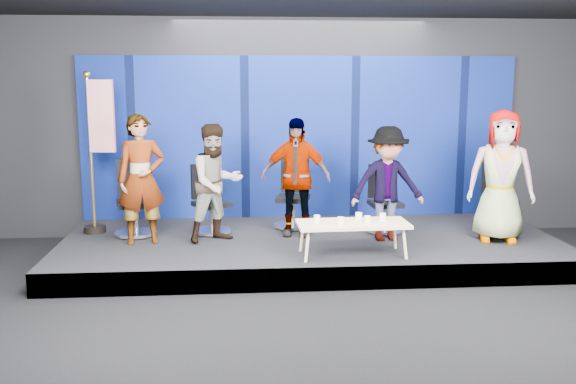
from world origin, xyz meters
name	(u,v)px	position (x,y,z in m)	size (l,w,h in m)	color
ground	(336,322)	(0.00, 0.00, 0.00)	(10.00, 10.00, 0.00)	black
room_walls	(340,90)	(0.00, 0.00, 2.43)	(10.02, 8.02, 3.51)	black
riser	(310,247)	(0.00, 2.50, 0.15)	(7.00, 3.00, 0.30)	black
backdrop	(300,138)	(0.00, 3.95, 1.60)	(7.00, 0.08, 2.60)	#071456
chair_a	(135,210)	(-2.51, 2.86, 0.66)	(0.74, 0.74, 1.10)	silver
panelist_a	(141,179)	(-2.33, 2.39, 1.19)	(0.65, 0.43, 1.78)	black
chair_b	(210,210)	(-1.43, 2.90, 0.63)	(0.77, 0.77, 1.01)	silver
panelist_b	(216,183)	(-1.32, 2.41, 1.12)	(0.80, 0.62, 1.64)	black
chair_c	(293,205)	(-0.18, 3.17, 0.65)	(0.71, 0.71, 1.05)	silver
panelist_c	(296,177)	(-0.19, 2.66, 1.15)	(1.00, 0.42, 1.70)	black
chair_d	(384,210)	(1.14, 2.77, 0.63)	(0.60, 0.60, 0.99)	silver
panelist_d	(387,184)	(1.06, 2.28, 1.10)	(1.03, 0.59, 1.60)	black
chair_e	(498,208)	(2.79, 2.57, 0.67)	(0.79, 0.79, 1.13)	silver
panelist_e	(501,176)	(2.60, 2.10, 1.22)	(0.90, 0.58, 1.84)	black
coffee_table	(353,225)	(0.44, 1.51, 0.70)	(1.43, 0.64, 0.44)	tan
mug_a	(317,219)	(-0.02, 1.54, 0.78)	(0.08, 0.08, 0.09)	white
mug_b	(341,221)	(0.26, 1.39, 0.78)	(0.08, 0.08, 0.10)	white
mug_c	(359,216)	(0.53, 1.62, 0.79)	(0.09, 0.09, 0.10)	white
mug_d	(367,219)	(0.61, 1.46, 0.78)	(0.08, 0.08, 0.09)	white
mug_e	(383,217)	(0.84, 1.59, 0.78)	(0.08, 0.08, 0.10)	white
flag_stand	(98,149)	(-3.02, 3.00, 1.55)	(0.53, 0.31, 2.36)	black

